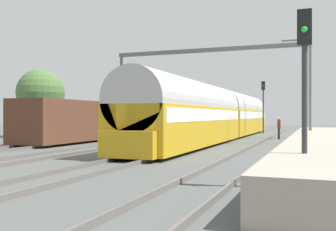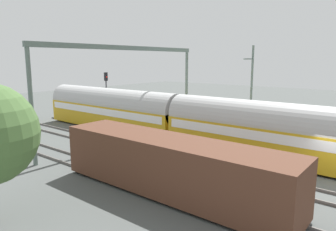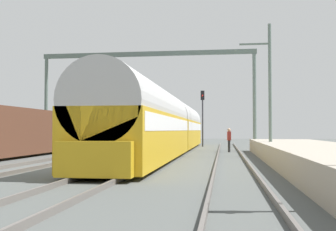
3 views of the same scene
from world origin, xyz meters
The scene contains 13 objects.
ground centered at (0.00, 0.00, 0.00)m, with size 120.00×120.00×0.00m, color #4F5351.
track_far_west centered at (-6.43, 0.00, 0.08)m, with size 1.52×60.00×0.16m.
track_west centered at (-2.14, 0.00, 0.08)m, with size 1.51×60.00×0.16m.
track_east centered at (2.14, 0.00, 0.08)m, with size 1.51×60.00×0.16m.
track_far_east centered at (6.43, 0.00, 0.08)m, with size 1.52×60.00×0.16m.
passenger_train centered at (2.14, 12.17, 1.97)m, with size 2.93×32.85×3.82m.
freight_car centered at (-6.43, 6.24, 1.47)m, with size 2.80×13.00×2.70m.
person_crossing centered at (6.45, 13.66, 1.03)m, with size 0.29×0.43×1.73m.
railway_signal_near centered at (8.91, -7.69, 2.95)m, with size 0.36×0.30×4.57m.
railway_signal_far centered at (4.06, 23.31, 3.43)m, with size 0.36×0.30×5.40m.
catenary_gantry centered at (0.00, 15.77, 5.95)m, with size 17.26×0.28×7.86m.
catenary_pole_east_mid centered at (8.78, 8.81, 4.15)m, with size 1.90×0.20×8.00m.
tree_west_background centered at (-13.41, 10.10, 3.82)m, with size 4.16×4.16×5.91m.
Camera 1 is at (9.19, -18.37, 1.87)m, focal length 42.32 mm.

